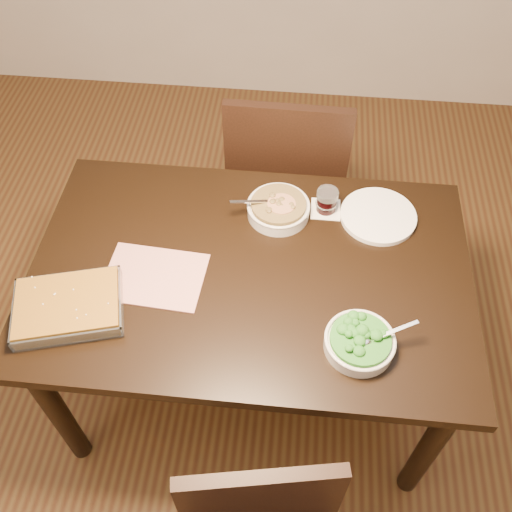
% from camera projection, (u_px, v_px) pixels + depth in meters
% --- Properties ---
extents(ground, '(4.00, 4.00, 0.00)m').
position_uv_depth(ground, '(252.00, 377.00, 2.40)').
color(ground, '#422413').
rests_on(ground, ground).
extents(table, '(1.40, 0.90, 0.75)m').
position_uv_depth(table, '(250.00, 287.00, 1.88)').
color(table, black).
rests_on(table, ground).
extents(magazine_a, '(0.32, 0.25, 0.01)m').
position_uv_depth(magazine_a, '(154.00, 277.00, 1.79)').
color(magazine_a, '#AE3431').
rests_on(magazine_a, table).
extents(coaster, '(0.10, 0.10, 0.00)m').
position_uv_depth(coaster, '(326.00, 209.00, 1.97)').
color(coaster, white).
rests_on(coaster, table).
extents(stew_bowl, '(0.23, 0.22, 0.08)m').
position_uv_depth(stew_bowl, '(278.00, 208.00, 1.93)').
color(stew_bowl, silver).
rests_on(stew_bowl, table).
extents(broccoli_bowl, '(0.22, 0.20, 0.08)m').
position_uv_depth(broccoli_bowl, '(360.00, 342.00, 1.61)').
color(broccoli_bowl, silver).
rests_on(broccoli_bowl, table).
extents(baking_dish, '(0.36, 0.31, 0.06)m').
position_uv_depth(baking_dish, '(68.00, 307.00, 1.69)').
color(baking_dish, silver).
rests_on(baking_dish, table).
extents(wine_tumbler, '(0.07, 0.07, 0.08)m').
position_uv_depth(wine_tumbler, '(327.00, 200.00, 1.93)').
color(wine_tumbler, black).
rests_on(wine_tumbler, coaster).
extents(dinner_plate, '(0.26, 0.26, 0.02)m').
position_uv_depth(dinner_plate, '(378.00, 216.00, 1.94)').
color(dinner_plate, white).
rests_on(dinner_plate, table).
extents(chair_far, '(0.47, 0.47, 0.99)m').
position_uv_depth(chair_far, '(287.00, 175.00, 2.36)').
color(chair_far, black).
rests_on(chair_far, ground).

